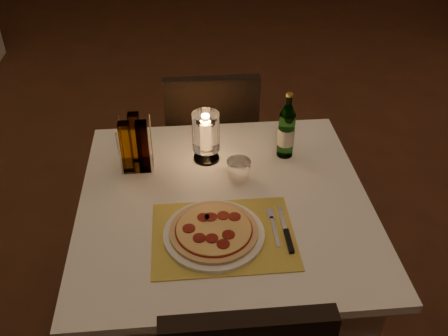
{
  "coord_description": "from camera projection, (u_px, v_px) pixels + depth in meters",
  "views": [
    {
      "loc": [
        -0.34,
        -2.11,
        1.85
      ],
      "look_at": [
        -0.22,
        -0.77,
        0.86
      ],
      "focal_mm": 40.0,
      "sensor_mm": 36.0,
      "label": 1
    }
  ],
  "objects": [
    {
      "name": "floor",
      "position": [
        250.0,
        209.0,
        2.82
      ],
      "size": [
        8.0,
        10.0,
        0.02
      ],
      "primitive_type": "cube",
      "color": "#4D2918",
      "rests_on": "ground"
    },
    {
      "name": "main_table",
      "position": [
        224.0,
        271.0,
        1.94
      ],
      "size": [
        1.0,
        1.0,
        0.74
      ],
      "color": "white",
      "rests_on": "ground"
    },
    {
      "name": "chair_far",
      "position": [
        211.0,
        135.0,
        2.41
      ],
      "size": [
        0.42,
        0.42,
        0.9
      ],
      "color": "black",
      "rests_on": "ground"
    },
    {
      "name": "placemat",
      "position": [
        223.0,
        236.0,
        1.58
      ],
      "size": [
        0.45,
        0.34,
        0.0
      ],
      "primitive_type": "cube",
      "color": "gold",
      "rests_on": "main_table"
    },
    {
      "name": "plate",
      "position": [
        214.0,
        234.0,
        1.57
      ],
      "size": [
        0.32,
        0.32,
        0.01
      ],
      "primitive_type": "cylinder",
      "color": "white",
      "rests_on": "placemat"
    },
    {
      "name": "pizza",
      "position": [
        214.0,
        230.0,
        1.56
      ],
      "size": [
        0.28,
        0.28,
        0.02
      ],
      "color": "#D8B77F",
      "rests_on": "plate"
    },
    {
      "name": "fork",
      "position": [
        273.0,
        224.0,
        1.62
      ],
      "size": [
        0.02,
        0.18,
        0.0
      ],
      "color": "silver",
      "rests_on": "placemat"
    },
    {
      "name": "knife",
      "position": [
        287.0,
        236.0,
        1.57
      ],
      "size": [
        0.02,
        0.22,
        0.01
      ],
      "color": "black",
      "rests_on": "placemat"
    },
    {
      "name": "tumbler",
      "position": [
        239.0,
        171.0,
        1.78
      ],
      "size": [
        0.09,
        0.09,
        0.09
      ],
      "primitive_type": null,
      "color": "white",
      "rests_on": "main_table"
    },
    {
      "name": "water_bottle",
      "position": [
        286.0,
        131.0,
        1.88
      ],
      "size": [
        0.06,
        0.06,
        0.27
      ],
      "color": "#64A85A",
      "rests_on": "main_table"
    },
    {
      "name": "hurricane_candle",
      "position": [
        206.0,
        133.0,
        1.85
      ],
      "size": [
        0.1,
        0.1,
        0.2
      ],
      "color": "white",
      "rests_on": "main_table"
    },
    {
      "name": "cruet_caddy",
      "position": [
        135.0,
        145.0,
        1.82
      ],
      "size": [
        0.12,
        0.12,
        0.21
      ],
      "color": "white",
      "rests_on": "main_table"
    }
  ]
}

